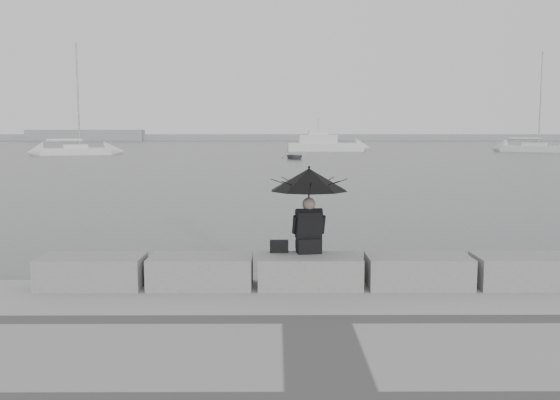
{
  "coord_description": "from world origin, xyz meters",
  "views": [
    {
      "loc": [
        -0.51,
        -10.0,
        2.97
      ],
      "look_at": [
        -0.44,
        3.0,
        1.49
      ],
      "focal_mm": 40.0,
      "sensor_mm": 36.0,
      "label": 1
    }
  ],
  "objects_px": {
    "sailboat_left": "(76,150)",
    "sailboat_right": "(534,148)",
    "seated_person": "(309,189)",
    "motor_cruiser": "(325,145)",
    "dinghy": "(295,156)"
  },
  "relations": [
    {
      "from": "sailboat_right",
      "to": "motor_cruiser",
      "type": "distance_m",
      "value": 27.18
    },
    {
      "from": "seated_person",
      "to": "motor_cruiser",
      "type": "relative_size",
      "value": 0.14
    },
    {
      "from": "motor_cruiser",
      "to": "dinghy",
      "type": "distance_m",
      "value": 21.9
    },
    {
      "from": "sailboat_left",
      "to": "sailboat_right",
      "type": "xyz_separation_m",
      "value": [
        56.82,
        9.02,
        -0.0
      ]
    },
    {
      "from": "seated_person",
      "to": "sailboat_right",
      "type": "xyz_separation_m",
      "value": [
        33.06,
        71.38,
        -1.5
      ]
    },
    {
      "from": "sailboat_left",
      "to": "sailboat_right",
      "type": "height_order",
      "value": "same"
    },
    {
      "from": "sailboat_right",
      "to": "motor_cruiser",
      "type": "height_order",
      "value": "sailboat_right"
    },
    {
      "from": "sailboat_right",
      "to": "motor_cruiser",
      "type": "bearing_deg",
      "value": -148.47
    },
    {
      "from": "sailboat_left",
      "to": "motor_cruiser",
      "type": "bearing_deg",
      "value": -1.22
    },
    {
      "from": "sailboat_left",
      "to": "dinghy",
      "type": "bearing_deg",
      "value": -43.92
    },
    {
      "from": "seated_person",
      "to": "motor_cruiser",
      "type": "height_order",
      "value": "motor_cruiser"
    },
    {
      "from": "seated_person",
      "to": "motor_cruiser",
      "type": "distance_m",
      "value": 74.02
    },
    {
      "from": "seated_person",
      "to": "dinghy",
      "type": "xyz_separation_m",
      "value": [
        1.29,
        52.39,
        -1.76
      ]
    },
    {
      "from": "sailboat_right",
      "to": "dinghy",
      "type": "distance_m",
      "value": 37.02
    },
    {
      "from": "sailboat_left",
      "to": "motor_cruiser",
      "type": "relative_size",
      "value": 1.28
    }
  ]
}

